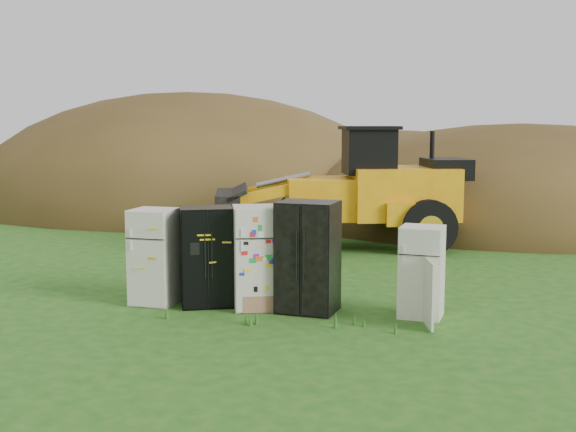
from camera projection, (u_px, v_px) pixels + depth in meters
name	position (u px, v px, depth m)	size (l,w,h in m)	color
ground	(285.00, 310.00, 12.98)	(120.00, 120.00, 0.00)	#1B5215
fridge_leftmost	(155.00, 256.00, 13.34)	(0.78, 0.75, 1.77)	white
fridge_black_side	(207.00, 256.00, 13.20)	(0.95, 0.75, 1.82)	black
fridge_sticker	(257.00, 257.00, 13.00)	(0.83, 0.77, 1.86)	silver
fridge_dark_mid	(308.00, 257.00, 12.76)	(1.01, 0.82, 1.97)	black
fridge_open_door	(422.00, 272.00, 12.42)	(0.72, 0.66, 1.58)	white
wheel_loader	(338.00, 188.00, 19.15)	(6.73, 2.73, 3.25)	#F4A310
dirt_mound_right	(518.00, 223.00, 24.14)	(15.92, 11.68, 6.65)	#3F2D14
dirt_mound_left	(188.00, 208.00, 28.55)	(17.73, 13.30, 9.06)	#3F2D14
dirt_mound_back	(371.00, 201.00, 30.98)	(19.51, 13.00, 6.13)	#3F2D14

